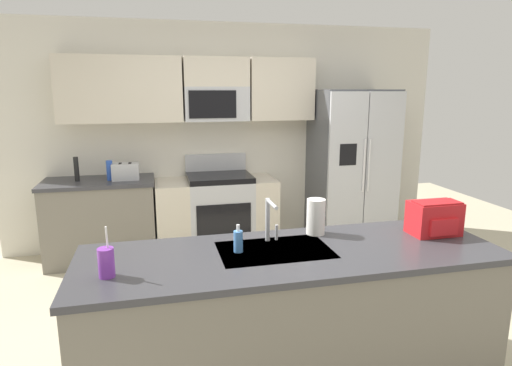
{
  "coord_description": "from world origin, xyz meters",
  "views": [
    {
      "loc": [
        -0.89,
        -3.01,
        1.86
      ],
      "look_at": [
        -0.03,
        0.6,
        1.05
      ],
      "focal_mm": 30.48,
      "sensor_mm": 36.0,
      "label": 1
    }
  ],
  "objects": [
    {
      "name": "drink_cup_purple",
      "position": [
        -1.16,
        -0.78,
        0.98
      ],
      "size": [
        0.08,
        0.08,
        0.28
      ],
      "color": "purple",
      "rests_on": "island_counter"
    },
    {
      "name": "back_counter",
      "position": [
        -1.48,
        1.8,
        0.45
      ],
      "size": [
        1.16,
        0.63,
        0.9
      ],
      "color": "slate",
      "rests_on": "ground"
    },
    {
      "name": "ground_plane",
      "position": [
        0.0,
        0.0,
        0.0
      ],
      "size": [
        9.0,
        9.0,
        0.0
      ],
      "primitive_type": "plane",
      "color": "beige",
      "rests_on": "ground"
    },
    {
      "name": "sink_faucet",
      "position": [
        -0.2,
        -0.47,
        1.07
      ],
      "size": [
        0.09,
        0.21,
        0.28
      ],
      "color": "#B7BABF",
      "rests_on": "island_counter"
    },
    {
      "name": "paper_towel_roll",
      "position": [
        0.15,
        -0.39,
        1.02
      ],
      "size": [
        0.12,
        0.12,
        0.24
      ],
      "primitive_type": "cylinder",
      "color": "white",
      "rests_on": "island_counter"
    },
    {
      "name": "soap_dispenser",
      "position": [
        -0.42,
        -0.59,
        0.97
      ],
      "size": [
        0.06,
        0.06,
        0.17
      ],
      "color": "#4C8CD8",
      "rests_on": "island_counter"
    },
    {
      "name": "toaster",
      "position": [
        -1.19,
        1.75,
        0.99
      ],
      "size": [
        0.28,
        0.16,
        0.18
      ],
      "color": "#B7BABF",
      "rests_on": "back_counter"
    },
    {
      "name": "backpack",
      "position": [
        0.92,
        -0.58,
        1.02
      ],
      "size": [
        0.32,
        0.22,
        0.23
      ],
      "color": "red",
      "rests_on": "island_counter"
    },
    {
      "name": "pepper_mill",
      "position": [
        -1.69,
        1.8,
        1.03
      ],
      "size": [
        0.05,
        0.05,
        0.26
      ],
      "primitive_type": "cylinder",
      "color": "black",
      "rests_on": "back_counter"
    },
    {
      "name": "range_oven",
      "position": [
        -0.21,
        1.8,
        0.44
      ],
      "size": [
        1.36,
        0.61,
        1.1
      ],
      "color": "#B7BABF",
      "rests_on": "ground"
    },
    {
      "name": "kitchen_wall_unit",
      "position": [
        -0.14,
        2.08,
        1.47
      ],
      "size": [
        5.2,
        0.43,
        2.6
      ],
      "color": "silver",
      "rests_on": "ground"
    },
    {
      "name": "bottle_blue",
      "position": [
        -1.36,
        1.77,
        1.01
      ],
      "size": [
        0.07,
        0.07,
        0.21
      ],
      "primitive_type": "cylinder",
      "color": "blue",
      "rests_on": "back_counter"
    },
    {
      "name": "refrigerator",
      "position": [
        1.42,
        1.73,
        0.93
      ],
      "size": [
        0.9,
        0.76,
        1.85
      ],
      "color": "#4C4F54",
      "rests_on": "ground"
    },
    {
      "name": "island_counter",
      "position": [
        -0.1,
        -0.66,
        0.45
      ],
      "size": [
        2.55,
        0.83,
        0.9
      ],
      "color": "slate",
      "rests_on": "ground"
    }
  ]
}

